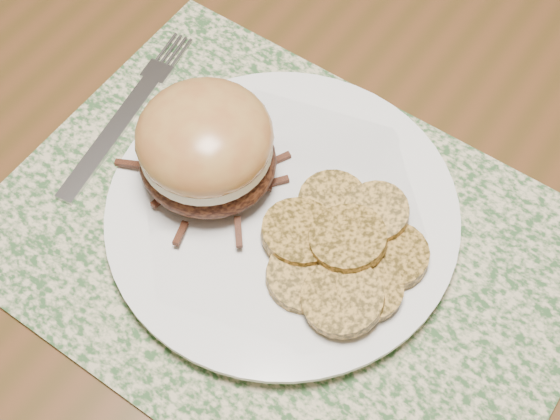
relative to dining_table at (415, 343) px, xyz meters
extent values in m
cube|color=#553218|center=(0.00, 0.00, 0.06)|extent=(1.50, 0.90, 0.04)
cylinder|color=#553218|center=(-0.69, 0.39, -0.32)|extent=(0.06, 0.06, 0.71)
cube|color=#30542B|center=(-0.12, -0.02, 0.08)|extent=(0.45, 0.33, 0.00)
cylinder|color=white|center=(-0.13, 0.00, 0.09)|extent=(0.26, 0.26, 0.02)
ellipsoid|color=black|center=(-0.20, -0.01, 0.12)|extent=(0.13, 0.13, 0.04)
cylinder|color=beige|center=(-0.20, -0.01, 0.14)|extent=(0.13, 0.13, 0.01)
ellipsoid|color=#A57136|center=(-0.20, -0.01, 0.15)|extent=(0.13, 0.13, 0.06)
cylinder|color=#B07F33|center=(-0.10, 0.02, 0.10)|extent=(0.07, 0.07, 0.01)
cylinder|color=#B07F33|center=(-0.07, 0.03, 0.11)|extent=(0.06, 0.06, 0.02)
cylinder|color=#B07F33|center=(-0.04, 0.01, 0.10)|extent=(0.07, 0.07, 0.02)
cylinder|color=#B07F33|center=(-0.11, -0.02, 0.11)|extent=(0.08, 0.08, 0.02)
cylinder|color=#B07F33|center=(-0.07, -0.01, 0.12)|extent=(0.08, 0.08, 0.02)
cylinder|color=#B07F33|center=(-0.04, -0.03, 0.11)|extent=(0.06, 0.06, 0.01)
cylinder|color=#B07F33|center=(-0.09, -0.04, 0.10)|extent=(0.08, 0.08, 0.02)
cylinder|color=#B07F33|center=(-0.05, -0.05, 0.11)|extent=(0.08, 0.08, 0.02)
cube|color=#B3B3BA|center=(-0.30, -0.02, 0.09)|extent=(0.04, 0.14, 0.00)
cube|color=#B3B3BA|center=(-0.31, 0.06, 0.09)|extent=(0.03, 0.02, 0.00)
camera|label=1|loc=(0.04, -0.26, 0.62)|focal=50.00mm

